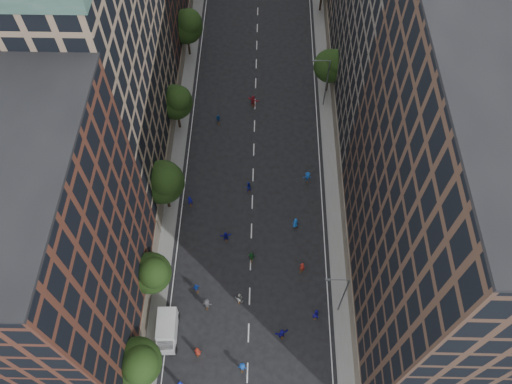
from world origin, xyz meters
TOP-DOWN VIEW (x-y plane):
  - ground at (0.00, 40.00)m, footprint 240.00×240.00m
  - sidewalk_left at (-12.00, 47.50)m, footprint 4.00×105.00m
  - sidewalk_right at (12.00, 47.50)m, footprint 4.00×105.00m
  - bldg_left_a at (-19.00, 11.00)m, footprint 14.00×22.00m
  - bldg_left_b at (-19.00, 35.00)m, footprint 14.00×26.00m
  - bldg_right_a at (19.00, 15.00)m, footprint 14.00×30.00m
  - bldg_right_b at (19.00, 44.00)m, footprint 14.00×28.00m
  - tree_left_0 at (-11.01, 3.85)m, footprint 5.20×5.20m
  - tree_left_1 at (-11.02, 13.86)m, footprint 4.80×4.80m
  - tree_left_2 at (-10.99, 25.83)m, footprint 5.60×5.60m
  - tree_left_3 at (-11.02, 39.85)m, footprint 5.00×5.00m
  - tree_left_4 at (-11.00, 55.84)m, footprint 5.40×5.40m
  - tree_right_a at (11.38, 47.85)m, footprint 5.00×5.00m
  - streetlamp_near at (10.37, 12.00)m, footprint 2.64×0.22m
  - streetlamp_far at (10.37, 45.00)m, footprint 2.64×0.22m
  - cargo_van at (-9.30, 8.71)m, footprint 2.43×4.93m
  - skater_2 at (7.79, 11.10)m, footprint 0.96×0.78m
  - skater_3 at (-0.56, 4.89)m, footprint 1.19×0.77m
  - skater_4 at (-6.44, 14.08)m, footprint 1.09×0.76m
  - skater_5 at (3.84, 8.74)m, footprint 1.73×1.01m
  - skater_6 at (-5.68, 6.50)m, footprint 0.86×0.59m
  - skater_7 at (6.40, 17.03)m, footprint 0.83×0.71m
  - skater_8 at (-1.21, 12.85)m, footprint 1.03×0.85m
  - skater_9 at (-5.04, 12.05)m, footprint 1.26×0.74m
  - skater_10 at (0.14, 18.32)m, footprint 1.17×0.60m
  - skater_11 at (-3.26, 21.20)m, footprint 1.56×0.73m
  - skater_12 at (5.73, 23.30)m, footprint 0.98×0.78m
  - skater_13 at (-8.36, 26.41)m, footprint 0.76×0.59m
  - skater_14 at (-0.60, 28.88)m, footprint 1.05×0.95m
  - skater_15 at (7.55, 30.63)m, footprint 1.27×0.82m
  - skater_16 at (-5.45, 41.08)m, footprint 0.98×0.51m
  - skater_17 at (-0.30, 44.71)m, footprint 1.87×1.24m

SIDE VIEW (x-z plane):
  - ground at x=0.00m, z-range 0.00..0.00m
  - sidewalk_left at x=-12.00m, z-range 0.00..0.15m
  - sidewalk_right at x=12.00m, z-range 0.00..0.15m
  - skater_16 at x=-5.45m, z-range 0.00..1.61m
  - skater_11 at x=-3.26m, z-range 0.00..1.61m
  - skater_6 at x=-5.68m, z-range 0.00..1.70m
  - skater_4 at x=-6.44m, z-range 0.00..1.72m
  - skater_3 at x=-0.56m, z-range 0.00..1.74m
  - skater_12 at x=5.73m, z-range 0.00..1.75m
  - skater_14 at x=-0.60m, z-range 0.00..1.76m
  - skater_5 at x=3.84m, z-range 0.00..1.77m
  - skater_13 at x=-8.36m, z-range 0.00..1.84m
  - skater_15 at x=7.55m, z-range 0.00..1.85m
  - skater_2 at x=7.79m, z-range 0.00..1.85m
  - skater_10 at x=0.14m, z-range 0.00..1.92m
  - skater_7 at x=6.40m, z-range 0.00..1.92m
  - skater_17 at x=-0.30m, z-range 0.00..1.93m
  - skater_8 at x=-1.21m, z-range 0.00..1.94m
  - skater_9 at x=-5.04m, z-range 0.00..1.94m
  - cargo_van at x=-9.30m, z-range 0.07..2.65m
  - streetlamp_near at x=10.37m, z-range 0.64..9.70m
  - streetlamp_far at x=10.37m, z-range 0.64..9.70m
  - tree_left_1 at x=-11.02m, z-range 1.45..9.66m
  - tree_right_a at x=11.38m, z-range 1.43..9.83m
  - tree_left_3 at x=-11.02m, z-range 1.53..10.11m
  - tree_left_0 at x=-11.01m, z-range 1.54..10.37m
  - tree_left_4 at x=-11.00m, z-range 1.56..10.63m
  - tree_left_2 at x=-10.99m, z-range 1.63..11.08m
  - bldg_left_a at x=-19.00m, z-range 0.00..30.00m
  - bldg_right_b at x=19.00m, z-range 0.00..33.00m
  - bldg_left_b at x=-19.00m, z-range 0.00..34.00m
  - bldg_right_a at x=19.00m, z-range 0.00..36.00m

